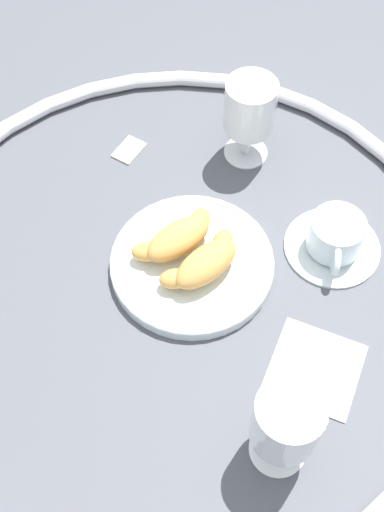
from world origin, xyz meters
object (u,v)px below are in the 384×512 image
Objects in this scene: coffee_cup_near at (335,238)px; sugar_packet at (129,149)px; juice_glass_right at (286,424)px; juice_glass_left at (250,110)px; croissant_small at (177,238)px; croissant_large at (204,263)px; folded_napkin at (315,368)px; pastry_plate at (192,263)px.

sugar_packet is (0.06, 0.34, -0.02)m from coffee_cup_near.
coffee_cup_near is 0.31m from juice_glass_right.
juice_glass_left is at bearing 55.11° from coffee_cup_near.
croissant_small is 0.87× the size of juice_glass_left.
croissant_small is 0.90× the size of coffee_cup_near.
croissant_large is 0.20m from folded_napkin.
croissant_large is at bearing -121.85° from sugar_packet.
croissant_small reaches higher than folded_napkin.
juice_glass_right reaches higher than pastry_plate.
croissant_large is 0.88× the size of juice_glass_right.
sugar_packet is 0.45× the size of folded_napkin.
juice_glass_left is (0.21, -0.02, 0.05)m from croissant_small.
pastry_plate is at bearing -178.95° from juice_glass_left.
pastry_plate is 0.29m from juice_glass_right.
croissant_small is 0.87× the size of juice_glass_right.
croissant_large is 1.12× the size of folded_napkin.
juice_glass_right is at bearing -135.65° from pastry_plate.
croissant_small is at bearing 173.71° from juice_glass_left.
sugar_packet is at bearing 44.72° from croissant_small.
juice_glass_left reaches higher than croissant_large.
coffee_cup_near is at bearing 9.76° from folded_napkin.
juice_glass_right is (-0.20, -0.19, 0.08)m from pastry_plate.
pastry_plate is 0.24m from sugar_packet.
coffee_cup_near is at bearing -124.89° from juice_glass_left.
juice_glass_right is at bearing -176.04° from coffee_cup_near.
croissant_small is 0.22m from coffee_cup_near.
pastry_plate is 1.84× the size of croissant_large.
sugar_packet is (0.36, 0.37, -0.09)m from juice_glass_right.
coffee_cup_near reaches higher than pastry_plate.
croissant_small is 0.22m from juice_glass_left.
croissant_small is 0.21m from sugar_packet.
croissant_small reaches higher than coffee_cup_near.
folded_napkin is at bearing -111.01° from croissant_large.
juice_glass_right reaches higher than croissant_large.
sugar_packet is (0.15, 0.15, -0.04)m from croissant_small.
croissant_small reaches higher than sugar_packet.
pastry_plate is 1.62× the size of juice_glass_left.
croissant_small is (0.02, 0.05, 0.00)m from croissant_large.
croissant_small is at bearing 64.94° from pastry_plate.
croissant_large is (-0.01, -0.02, 0.03)m from pastry_plate.
pastry_plate is 1.67× the size of coffee_cup_near.
sugar_packet is at bearing 47.29° from pastry_plate.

